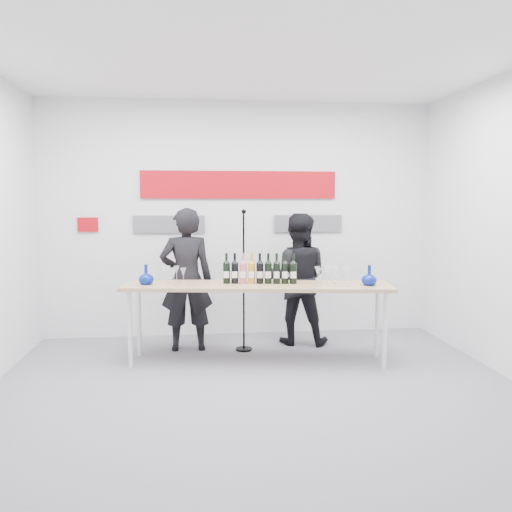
{
  "coord_description": "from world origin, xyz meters",
  "views": [
    {
      "loc": [
        -0.52,
        -4.44,
        1.74
      ],
      "look_at": [
        0.09,
        0.89,
        1.15
      ],
      "focal_mm": 35.0,
      "sensor_mm": 36.0,
      "label": 1
    }
  ],
  "objects_px": {
    "tasting_table": "(257,290)",
    "mic_stand": "(244,308)",
    "presenter_right": "(297,279)",
    "presenter_left": "(186,280)"
  },
  "relations": [
    {
      "from": "tasting_table",
      "to": "mic_stand",
      "type": "bearing_deg",
      "value": 110.95
    },
    {
      "from": "tasting_table",
      "to": "mic_stand",
      "type": "xyz_separation_m",
      "value": [
        -0.1,
        0.45,
        -0.29
      ]
    },
    {
      "from": "presenter_right",
      "to": "tasting_table",
      "type": "bearing_deg",
      "value": 64.43
    },
    {
      "from": "tasting_table",
      "to": "mic_stand",
      "type": "relative_size",
      "value": 1.76
    },
    {
      "from": "presenter_left",
      "to": "mic_stand",
      "type": "xyz_separation_m",
      "value": [
        0.66,
        -0.1,
        -0.33
      ]
    },
    {
      "from": "presenter_right",
      "to": "mic_stand",
      "type": "height_order",
      "value": "mic_stand"
    },
    {
      "from": "presenter_right",
      "to": "presenter_left",
      "type": "bearing_deg",
      "value": 20.12
    },
    {
      "from": "mic_stand",
      "to": "presenter_left",
      "type": "bearing_deg",
      "value": 156.17
    },
    {
      "from": "tasting_table",
      "to": "mic_stand",
      "type": "distance_m",
      "value": 0.54
    },
    {
      "from": "tasting_table",
      "to": "presenter_left",
      "type": "height_order",
      "value": "presenter_left"
    }
  ]
}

